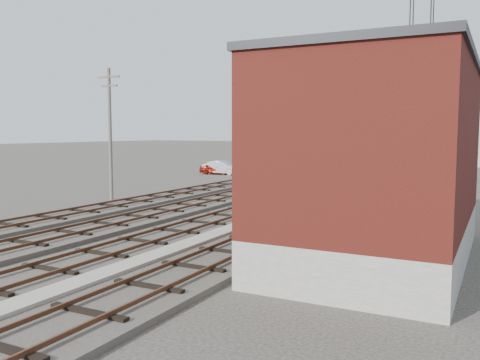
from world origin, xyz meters
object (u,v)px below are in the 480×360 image
Objects in this scene: site_trailer at (314,160)px; car_silver at (223,168)px; switch_stand at (316,180)px; signal_mast at (243,205)px; car_red at (216,169)px; car_grey at (307,162)px.

car_silver is at bearing -135.43° from site_trailer.
site_trailer is at bearing 122.71° from switch_stand.
switch_stand is 15.75m from site_trailer.
signal_mast reaches higher than switch_stand.
site_trailer is at bearing -58.51° from car_red.
signal_mast is at bearing -147.16° from car_silver.
switch_stand is at bearing 103.29° from signal_mast.
site_trailer is 11.27m from car_red.
signal_mast is at bearing -154.25° from car_red.
car_red is at bearing 102.63° from car_silver.
car_silver reaches higher than car_grey.
signal_mast reaches higher than car_grey.
car_red is 0.76m from car_silver.
signal_mast is 0.83× the size of car_grey.
switch_stand is at bearing -118.50° from car_silver.
switch_stand is 0.31× the size of car_grey.
site_trailer is at bearing -48.56° from car_silver.
switch_stand reaches higher than car_silver.
car_red is at bearing 121.34° from signal_mast.
car_grey reaches higher than car_red.
car_grey is (-3.76, 8.19, -0.81)m from site_trailer.
switch_stand is 0.31× the size of car_silver.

